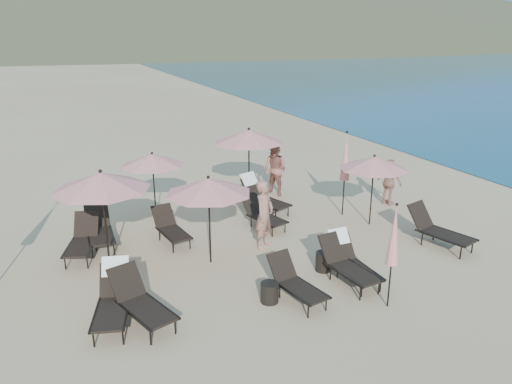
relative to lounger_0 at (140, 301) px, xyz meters
name	(u,v)px	position (x,y,z in m)	size (l,w,h in m)	color
ground	(314,283)	(3.91, 0.02, -0.45)	(800.00, 800.00, 0.00)	#D6BA8C
lounger_0	(140,301)	(0.00, 0.00, 0.00)	(1.14, 1.81, 0.97)	black
lounger_1	(113,297)	(-0.47, 0.30, 0.05)	(1.05, 1.81, 1.06)	black
lounger_2	(295,282)	(3.17, -0.45, -0.05)	(0.85, 1.60, 0.87)	black
lounger_3	(351,259)	(4.78, -0.10, 0.02)	(0.60, 1.61, 1.00)	black
lounger_4	(347,264)	(4.60, -0.24, -0.01)	(0.80, 1.72, 0.96)	black
lounger_5	(438,229)	(7.91, 0.49, 0.02)	(1.13, 1.90, 1.02)	black
lounger_6	(82,239)	(-0.75, 3.61, -0.01)	(1.10, 1.76, 0.95)	black
lounger_7	(99,229)	(-0.28, 4.12, 0.00)	(0.70, 1.71, 0.97)	black
lounger_8	(170,228)	(1.49, 3.57, -0.05)	(0.79, 1.58, 0.87)	black
lounger_9	(262,214)	(4.19, 3.52, -0.05)	(0.96, 1.62, 0.87)	black
lounger_10	(262,195)	(4.72, 4.77, 0.07)	(1.17, 1.88, 1.11)	black
umbrella_open_0	(101,181)	(-0.24, 2.72, 1.71)	(2.27, 2.27, 2.45)	black
umbrella_open_1	(208,186)	(2.08, 1.95, 1.52)	(2.08, 2.08, 2.24)	black
umbrella_open_2	(374,163)	(7.17, 2.46, 1.42)	(1.97, 1.97, 2.12)	black
umbrella_open_3	(152,160)	(1.52, 5.51, 1.37)	(1.91, 1.91, 2.06)	black
umbrella_open_4	(249,136)	(4.72, 5.80, 1.74)	(2.31, 2.31, 2.48)	black
umbrella_closed_0	(394,236)	(4.81, -1.47, 1.14)	(0.27, 0.27, 2.29)	black
umbrella_closed_1	(346,157)	(6.89, 3.47, 1.38)	(0.31, 0.31, 2.64)	black
side_table_0	(270,293)	(2.62, -0.33, -0.23)	(0.39, 0.39, 0.44)	black
side_table_1	(323,262)	(4.40, 0.46, -0.22)	(0.38, 0.38, 0.47)	black
beachgoer_a	(264,214)	(3.67, 2.26, 0.46)	(0.66, 0.44, 1.82)	#A16957
beachgoer_b	(275,170)	(5.77, 5.99, 0.46)	(0.89, 0.69, 1.82)	#975D4E
beachgoer_c	(389,182)	(8.76, 3.67, 0.31)	(0.89, 0.37, 1.52)	tan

